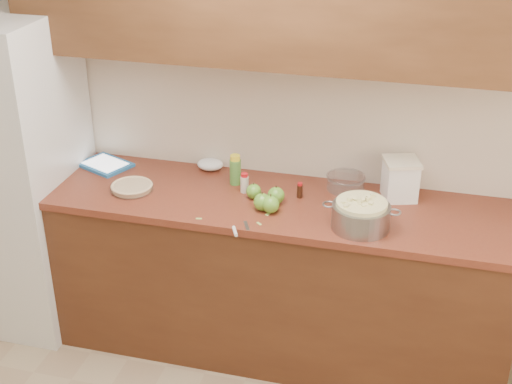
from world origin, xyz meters
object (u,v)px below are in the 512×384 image
(flour_canister, at_px, (400,179))
(tablet, at_px, (105,165))
(colander, at_px, (361,215))
(pie, at_px, (132,187))

(flour_canister, relative_size, tablet, 0.66)
(colander, relative_size, tablet, 1.13)
(flour_canister, bearing_deg, tablet, -179.00)
(colander, bearing_deg, flour_canister, 67.01)
(pie, bearing_deg, flour_canister, 11.29)
(pie, distance_m, colander, 1.22)
(pie, height_order, tablet, pie)
(pie, height_order, flour_canister, flour_canister)
(flour_canister, xyz_separation_m, tablet, (-1.64, -0.03, -0.10))
(tablet, bearing_deg, flour_canister, 24.66)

